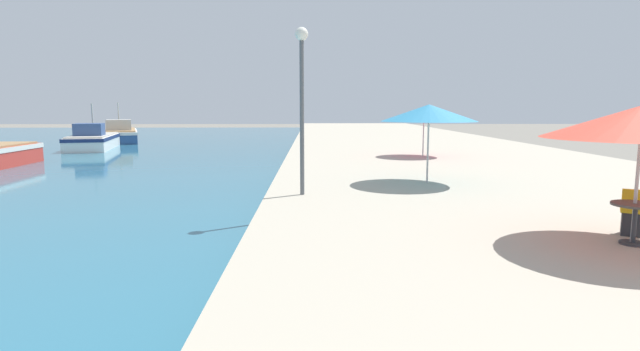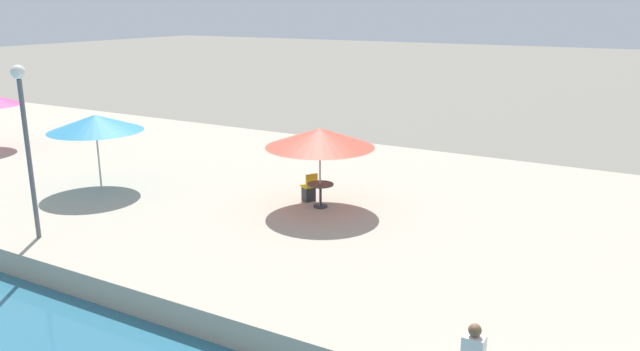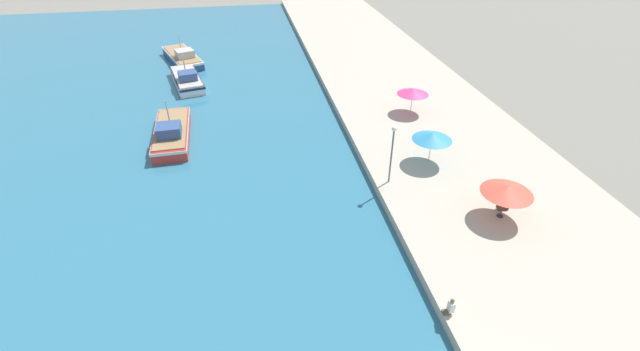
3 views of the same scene
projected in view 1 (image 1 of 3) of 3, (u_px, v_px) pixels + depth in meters
The scene contains 8 objects.
quay_promenade at pixel (411, 149), 33.76m from camera, with size 16.00×90.00×0.70m.
fishing_boat_mid at pixel (93, 140), 37.64m from camera, with size 4.58×8.68×3.40m.
fishing_boat_far at pixel (120, 134), 45.64m from camera, with size 6.01×9.79×3.55m.
cafe_umbrella_white at pixel (429, 113), 15.85m from camera, with size 3.08×3.08×2.52m.
cafe_umbrella_striped at pixel (424, 113), 24.78m from camera, with size 2.99×2.99×2.40m.
cafe_table at pixel (635, 215), 8.80m from camera, with size 0.80×0.80×0.74m.
cafe_chair_left at pixel (632, 219), 9.46m from camera, with size 0.56×0.57×0.91m.
lamppost at pixel (302, 83), 13.55m from camera, with size 0.36×0.36×4.56m.
Camera 1 is at (1.33, 3.40, 3.11)m, focal length 28.00 mm.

